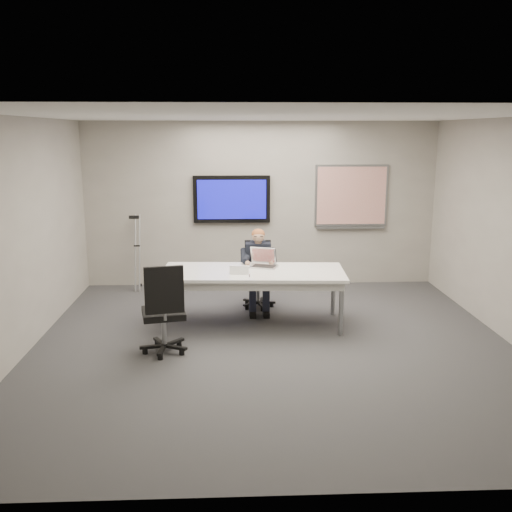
{
  "coord_description": "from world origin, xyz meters",
  "views": [
    {
      "loc": [
        -0.52,
        -6.7,
        2.62
      ],
      "look_at": [
        -0.18,
        0.85,
        0.97
      ],
      "focal_mm": 40.0,
      "sensor_mm": 36.0,
      "label": 1
    }
  ],
  "objects_px": {
    "office_chair_near": "(164,326)",
    "laptop": "(264,262)",
    "seated_person": "(259,279)",
    "conference_table": "(253,277)",
    "office_chair_far": "(258,286)"
  },
  "relations": [
    {
      "from": "office_chair_near",
      "to": "laptop",
      "type": "height_order",
      "value": "office_chair_near"
    },
    {
      "from": "seated_person",
      "to": "laptop",
      "type": "distance_m",
      "value": 0.49
    },
    {
      "from": "office_chair_near",
      "to": "office_chair_far",
      "type": "bearing_deg",
      "value": -134.48
    },
    {
      "from": "seated_person",
      "to": "conference_table",
      "type": "bearing_deg",
      "value": -99.77
    },
    {
      "from": "seated_person",
      "to": "laptop",
      "type": "height_order",
      "value": "seated_person"
    },
    {
      "from": "office_chair_near",
      "to": "seated_person",
      "type": "distance_m",
      "value": 2.03
    },
    {
      "from": "seated_person",
      "to": "office_chair_near",
      "type": "bearing_deg",
      "value": -126.19
    },
    {
      "from": "office_chair_near",
      "to": "seated_person",
      "type": "xyz_separation_m",
      "value": [
        1.21,
        1.63,
        0.14
      ]
    },
    {
      "from": "conference_table",
      "to": "laptop",
      "type": "bearing_deg",
      "value": 61.08
    },
    {
      "from": "conference_table",
      "to": "office_chair_near",
      "type": "distance_m",
      "value": 1.54
    },
    {
      "from": "conference_table",
      "to": "office_chair_near",
      "type": "bearing_deg",
      "value": -133.83
    },
    {
      "from": "seated_person",
      "to": "laptop",
      "type": "relative_size",
      "value": 2.73
    },
    {
      "from": "office_chair_far",
      "to": "seated_person",
      "type": "height_order",
      "value": "seated_person"
    },
    {
      "from": "office_chair_far",
      "to": "seated_person",
      "type": "relative_size",
      "value": 0.82
    },
    {
      "from": "office_chair_near",
      "to": "laptop",
      "type": "distance_m",
      "value": 1.86
    }
  ]
}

